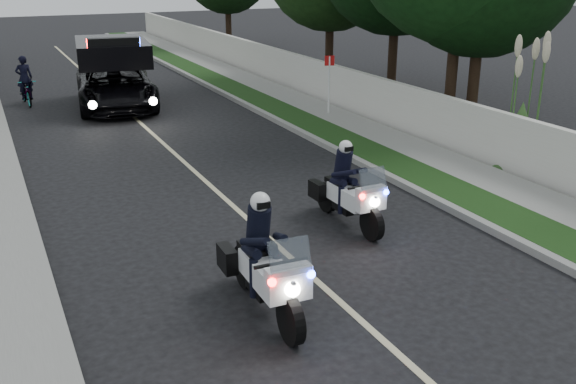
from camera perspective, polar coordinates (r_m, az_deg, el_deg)
name	(u,v)px	position (r m, az deg, el deg)	size (l,w,h in m)	color
ground	(321,285)	(10.91, 2.95, -8.17)	(120.00, 120.00, 0.00)	black
curb_right	(286,125)	(21.03, -0.15, 5.88)	(0.20, 60.00, 0.15)	gray
grass_verge	(306,123)	(21.33, 1.56, 6.08)	(1.20, 60.00, 0.16)	#193814
sidewalk_right	(340,119)	(21.93, 4.61, 6.41)	(1.40, 60.00, 0.16)	gray
property_wall	(367,96)	(22.30, 6.91, 8.32)	(0.22, 60.00, 1.50)	beige
curb_left	(13,156)	(19.13, -22.97, 2.89)	(0.20, 60.00, 0.15)	gray
lane_marking	(161,142)	(19.70, -11.02, 4.35)	(0.12, 50.00, 0.01)	#BFB78C
police_moto_left	(266,311)	(10.16, -1.98, -10.38)	(0.78, 2.23, 1.90)	white
police_moto_right	(347,224)	(13.34, 5.20, -2.83)	(0.72, 2.05, 1.74)	white
police_suv	(118,107)	(24.85, -14.70, 7.22)	(2.65, 5.72, 2.78)	black
bicycle	(28,105)	(26.31, -21.81, 7.13)	(0.63, 1.79, 0.94)	black
cyclist	(28,105)	(26.31, -21.81, 7.13)	(0.58, 0.38, 1.60)	black
sign_post	(328,117)	(22.45, 3.55, 6.54)	(0.34, 0.34, 2.16)	maroon
pampas_far	(515,168)	(17.87, 19.29, 2.00)	(1.35, 1.35, 3.86)	beige
tree_right_a	(470,123)	(22.47, 15.62, 5.86)	(5.95, 5.95, 9.92)	black
tree_right_b	(448,122)	(22.42, 13.80, 5.99)	(6.96, 6.96, 11.60)	#143E14
tree_right_c	(391,93)	(26.93, 8.97, 8.55)	(6.30, 6.30, 10.50)	black
tree_right_d	(329,79)	(29.82, 3.58, 9.81)	(5.83, 5.83, 9.72)	#1D4015
tree_right_e	(229,46)	(41.91, -5.17, 12.63)	(5.34, 5.34, 8.90)	black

